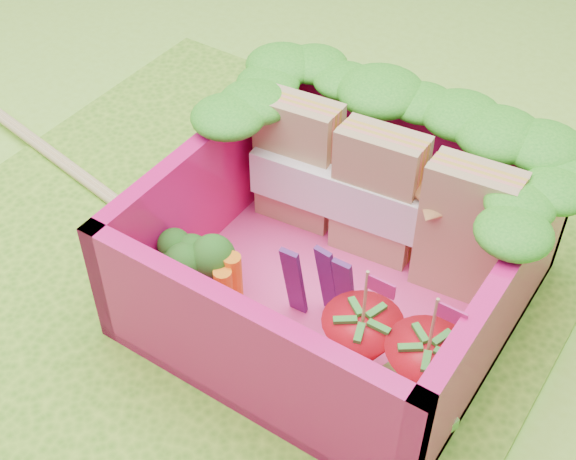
# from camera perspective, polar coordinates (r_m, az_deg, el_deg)

# --- Properties ---
(ground) EXTENTS (14.00, 14.00, 0.00)m
(ground) POSITION_cam_1_polar(r_m,az_deg,el_deg) (3.36, -3.88, -2.52)
(ground) COLOR #90D03A
(ground) RESTS_ON ground
(placemat) EXTENTS (2.60, 2.60, 0.03)m
(placemat) POSITION_cam_1_polar(r_m,az_deg,el_deg) (3.35, -3.89, -2.34)
(placemat) COLOR #569B23
(placemat) RESTS_ON ground
(bento_floor) EXTENTS (1.30, 1.30, 0.05)m
(bento_floor) POSITION_cam_1_polar(r_m,az_deg,el_deg) (3.18, 3.52, -4.55)
(bento_floor) COLOR #F83F93
(bento_floor) RESTS_ON placemat
(bento_box) EXTENTS (1.30, 1.30, 0.55)m
(bento_box) POSITION_cam_1_polar(r_m,az_deg,el_deg) (3.00, 3.72, -1.36)
(bento_box) COLOR #D8126A
(bento_box) RESTS_ON placemat
(lettuce_ruffle) EXTENTS (1.43, 0.76, 0.11)m
(lettuce_ruffle) POSITION_cam_1_polar(r_m,az_deg,el_deg) (3.10, 8.38, 8.01)
(lettuce_ruffle) COLOR #1B8518
(lettuce_ruffle) RESTS_ON bento_box
(sandwich_stack) EXTENTS (1.08, 0.28, 0.58)m
(sandwich_stack) POSITION_cam_1_polar(r_m,az_deg,el_deg) (3.14, 6.49, 2.40)
(sandwich_stack) COLOR tan
(sandwich_stack) RESTS_ON bento_floor
(broccoli) EXTENTS (0.34, 0.34, 0.27)m
(broccoli) POSITION_cam_1_polar(r_m,az_deg,el_deg) (3.02, -6.42, -1.98)
(broccoli) COLOR #67B055
(broccoli) RESTS_ON bento_floor
(carrot_sticks) EXTENTS (0.07, 0.13, 0.28)m
(carrot_sticks) POSITION_cam_1_polar(r_m,az_deg,el_deg) (2.98, -4.21, -4.22)
(carrot_sticks) COLOR orange
(carrot_sticks) RESTS_ON bento_floor
(purple_wedges) EXTENTS (0.25, 0.10, 0.38)m
(purple_wedges) POSITION_cam_1_polar(r_m,az_deg,el_deg) (2.92, 2.45, -3.93)
(purple_wedges) COLOR #4D1B5F
(purple_wedges) RESTS_ON bento_floor
(strawberry_left) EXTENTS (0.28, 0.28, 0.52)m
(strawberry_left) POSITION_cam_1_polar(r_m,az_deg,el_deg) (2.80, 5.17, -8.24)
(strawberry_left) COLOR red
(strawberry_left) RESTS_ON bento_floor
(strawberry_right) EXTENTS (0.29, 0.29, 0.53)m
(strawberry_right) POSITION_cam_1_polar(r_m,az_deg,el_deg) (2.75, 9.61, -10.09)
(strawberry_right) COLOR red
(strawberry_right) RESTS_ON bento_floor
(snap_peas) EXTENTS (0.32, 0.48, 0.05)m
(snap_peas) POSITION_cam_1_polar(r_m,az_deg,el_deg) (2.92, 10.43, -9.85)
(snap_peas) COLOR #59C53E
(snap_peas) RESTS_ON bento_floor
(chopsticks) EXTENTS (2.03, 0.41, 0.04)m
(chopsticks) POSITION_cam_1_polar(r_m,az_deg,el_deg) (3.90, -15.39, 4.42)
(chopsticks) COLOR tan
(chopsticks) RESTS_ON placemat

